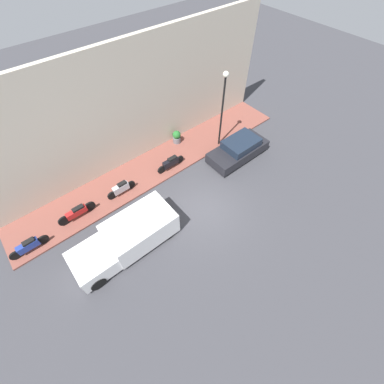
# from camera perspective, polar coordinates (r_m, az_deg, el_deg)

# --- Properties ---
(ground_plane) EXTENTS (60.00, 60.00, 0.00)m
(ground_plane) POSITION_cam_1_polar(r_m,az_deg,el_deg) (14.93, 2.88, -4.04)
(ground_plane) COLOR #38383D
(sidewalk) EXTENTS (2.89, 19.32, 0.11)m
(sidewalk) POSITION_cam_1_polar(r_m,az_deg,el_deg) (17.33, -7.51, 6.13)
(sidewalk) COLOR brown
(sidewalk) RESTS_ON ground_plane
(building_facade) EXTENTS (0.30, 19.32, 7.38)m
(building_facade) POSITION_cam_1_polar(r_m,az_deg,el_deg) (16.15, -12.31, 18.27)
(building_facade) COLOR beige
(building_facade) RESTS_ON ground_plane
(parked_car) EXTENTS (1.84, 4.21, 1.35)m
(parked_car) POSITION_cam_1_polar(r_m,az_deg,el_deg) (17.63, 10.30, 9.32)
(parked_car) COLOR black
(parked_car) RESTS_ON ground_plane
(delivery_van) EXTENTS (2.08, 5.35, 1.63)m
(delivery_van) POSITION_cam_1_polar(r_m,az_deg,el_deg) (13.42, -14.33, -9.89)
(delivery_van) COLOR white
(delivery_van) RESTS_ON ground_plane
(motorcycle_red) EXTENTS (0.30, 2.14, 0.75)m
(motorcycle_red) POSITION_cam_1_polar(r_m,az_deg,el_deg) (15.55, -24.21, -4.14)
(motorcycle_red) COLOR #B21E1E
(motorcycle_red) RESTS_ON sidewalk
(motorcycle_blue) EXTENTS (0.30, 1.94, 0.79)m
(motorcycle_blue) POSITION_cam_1_polar(r_m,az_deg,el_deg) (15.54, -32.55, -10.07)
(motorcycle_blue) COLOR navy
(motorcycle_blue) RESTS_ON sidewalk
(motorcycle_black) EXTENTS (0.30, 2.03, 0.80)m
(motorcycle_black) POSITION_cam_1_polar(r_m,az_deg,el_deg) (16.66, -4.72, 6.51)
(motorcycle_black) COLOR black
(motorcycle_black) RESTS_ON sidewalk
(scooter_silver) EXTENTS (0.30, 1.83, 0.83)m
(scooter_silver) POSITION_cam_1_polar(r_m,az_deg,el_deg) (15.75, -15.47, 0.79)
(scooter_silver) COLOR #B7B7BF
(scooter_silver) RESTS_ON sidewalk
(streetlamp) EXTENTS (0.34, 0.34, 5.23)m
(streetlamp) POSITION_cam_1_polar(r_m,az_deg,el_deg) (16.66, 6.94, 19.52)
(streetlamp) COLOR black
(streetlamp) RESTS_ON sidewalk
(potted_plant) EXTENTS (0.57, 0.57, 0.93)m
(potted_plant) POSITION_cam_1_polar(r_m,az_deg,el_deg) (18.46, -3.42, 12.15)
(potted_plant) COLOR slate
(potted_plant) RESTS_ON sidewalk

